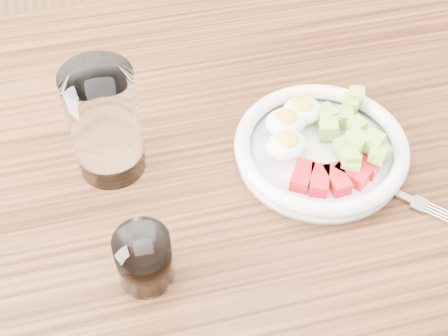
{
  "coord_description": "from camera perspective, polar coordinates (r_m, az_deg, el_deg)",
  "views": [
    {
      "loc": [
        -0.13,
        -0.48,
        1.4
      ],
      "look_at": [
        -0.01,
        0.01,
        0.8
      ],
      "focal_mm": 50.0,
      "sensor_mm": 36.0,
      "label": 1
    }
  ],
  "objects": [
    {
      "name": "water_glass",
      "position": [
        0.78,
        -10.84,
        4.04
      ],
      "size": [
        0.09,
        0.09,
        0.16
      ],
      "primitive_type": "cylinder",
      "color": "white",
      "rests_on": "dining_table"
    },
    {
      "name": "bowl",
      "position": [
        0.83,
        8.8,
        1.99
      ],
      "size": [
        0.23,
        0.23,
        0.06
      ],
      "color": "white",
      "rests_on": "dining_table"
    },
    {
      "name": "fork",
      "position": [
        0.83,
        12.5,
        -0.88
      ],
      "size": [
        0.14,
        0.15,
        0.01
      ],
      "color": "black",
      "rests_on": "dining_table"
    },
    {
      "name": "coffee_glass",
      "position": [
        0.7,
        -7.33,
        -8.24
      ],
      "size": [
        0.06,
        0.06,
        0.07
      ],
      "color": "white",
      "rests_on": "dining_table"
    },
    {
      "name": "dining_table",
      "position": [
        0.88,
        0.79,
        -5.84
      ],
      "size": [
        1.5,
        0.9,
        0.77
      ],
      "color": "brown",
      "rests_on": "ground"
    }
  ]
}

